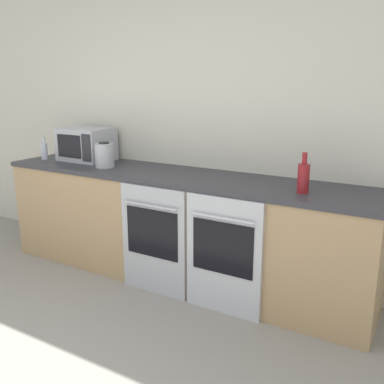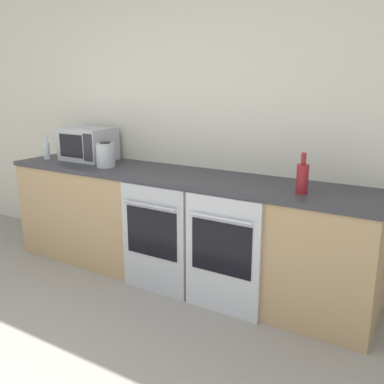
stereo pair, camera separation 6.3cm
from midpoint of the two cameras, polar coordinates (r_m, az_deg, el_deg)
The scene contains 8 objects.
wall_back at distance 3.72m, azimuth 1.36°, elevation 9.40°, with size 10.00×0.06×2.60m.
counter_back at distance 3.60m, azimuth -1.54°, elevation -4.58°, with size 3.23×0.67×0.91m.
oven_left at distance 3.34m, azimuth -4.75°, elevation -6.38°, with size 0.58×0.06×0.87m.
oven_right at distance 3.05m, azimuth 4.59°, elevation -8.49°, with size 0.58×0.06×0.87m.
microwave at distance 4.18m, azimuth -13.24°, elevation 6.26°, with size 0.47×0.36×0.31m.
bottle_red at distance 2.93m, azimuth 15.11°, elevation 1.87°, with size 0.08×0.08×0.27m.
bottle_clear at distance 4.35m, azimuth -18.42°, elevation 5.33°, with size 0.06×0.06×0.22m.
kettle at distance 3.80m, azimuth -10.97°, elevation 4.88°, with size 0.16×0.16×0.22m.
Camera 2 is at (1.88, -0.72, 1.62)m, focal length 40.00 mm.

